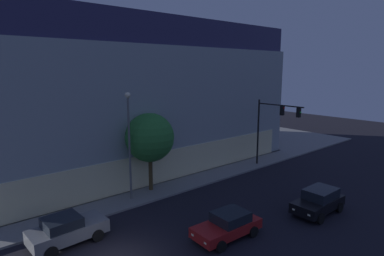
{
  "coord_description": "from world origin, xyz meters",
  "views": [
    {
      "loc": [
        -6.62,
        -14.12,
        10.01
      ],
      "look_at": [
        8.07,
        3.23,
        5.81
      ],
      "focal_mm": 29.88,
      "sensor_mm": 36.0,
      "label": 1
    }
  ],
  "objects_px": {
    "street_lamp_sidewalk": "(129,134)",
    "car_red": "(228,225)",
    "car_grey": "(67,230)",
    "sidewalk_tree": "(150,138)",
    "traffic_light_far_corner": "(274,120)",
    "modern_building": "(119,94)",
    "car_black": "(319,201)"
  },
  "relations": [
    {
      "from": "street_lamp_sidewalk",
      "to": "car_red",
      "type": "relative_size",
      "value": 1.87
    },
    {
      "from": "car_grey",
      "to": "car_red",
      "type": "bearing_deg",
      "value": -35.95
    },
    {
      "from": "sidewalk_tree",
      "to": "car_grey",
      "type": "distance_m",
      "value": 9.69
    },
    {
      "from": "sidewalk_tree",
      "to": "traffic_light_far_corner",
      "type": "bearing_deg",
      "value": -12.44
    },
    {
      "from": "modern_building",
      "to": "car_grey",
      "type": "height_order",
      "value": "modern_building"
    },
    {
      "from": "car_black",
      "to": "street_lamp_sidewalk",
      "type": "bearing_deg",
      "value": 130.71
    },
    {
      "from": "modern_building",
      "to": "car_grey",
      "type": "bearing_deg",
      "value": -127.17
    },
    {
      "from": "traffic_light_far_corner",
      "to": "car_grey",
      "type": "distance_m",
      "value": 21.29
    },
    {
      "from": "traffic_light_far_corner",
      "to": "car_black",
      "type": "height_order",
      "value": "traffic_light_far_corner"
    },
    {
      "from": "sidewalk_tree",
      "to": "car_grey",
      "type": "xyz_separation_m",
      "value": [
        -8.16,
        -3.69,
        -3.7
      ]
    },
    {
      "from": "street_lamp_sidewalk",
      "to": "modern_building",
      "type": "bearing_deg",
      "value": 65.45
    },
    {
      "from": "modern_building",
      "to": "car_black",
      "type": "height_order",
      "value": "modern_building"
    },
    {
      "from": "street_lamp_sidewalk",
      "to": "car_grey",
      "type": "xyz_separation_m",
      "value": [
        -5.95,
        -3.07,
        -4.42
      ]
    },
    {
      "from": "car_grey",
      "to": "modern_building",
      "type": "bearing_deg",
      "value": 52.83
    },
    {
      "from": "traffic_light_far_corner",
      "to": "car_red",
      "type": "relative_size",
      "value": 1.55
    },
    {
      "from": "car_grey",
      "to": "car_black",
      "type": "xyz_separation_m",
      "value": [
        14.94,
        -7.37,
        0.04
      ]
    },
    {
      "from": "car_grey",
      "to": "car_red",
      "type": "relative_size",
      "value": 1.0
    },
    {
      "from": "car_black",
      "to": "sidewalk_tree",
      "type": "bearing_deg",
      "value": 121.5
    },
    {
      "from": "modern_building",
      "to": "traffic_light_far_corner",
      "type": "distance_m",
      "value": 17.2
    },
    {
      "from": "street_lamp_sidewalk",
      "to": "car_grey",
      "type": "height_order",
      "value": "street_lamp_sidewalk"
    },
    {
      "from": "car_red",
      "to": "car_black",
      "type": "distance_m",
      "value": 7.53
    },
    {
      "from": "traffic_light_far_corner",
      "to": "modern_building",
      "type": "bearing_deg",
      "value": 123.54
    },
    {
      "from": "car_grey",
      "to": "car_black",
      "type": "height_order",
      "value": "car_black"
    },
    {
      "from": "car_grey",
      "to": "car_black",
      "type": "relative_size",
      "value": 1.02
    },
    {
      "from": "traffic_light_far_corner",
      "to": "car_red",
      "type": "xyz_separation_m",
      "value": [
        -13.24,
        -6.42,
        -4.22
      ]
    },
    {
      "from": "traffic_light_far_corner",
      "to": "car_red",
      "type": "distance_m",
      "value": 15.3
    },
    {
      "from": "street_lamp_sidewalk",
      "to": "car_red",
      "type": "xyz_separation_m",
      "value": [
        1.68,
        -8.6,
        -4.5
      ]
    },
    {
      "from": "car_grey",
      "to": "sidewalk_tree",
      "type": "bearing_deg",
      "value": 24.35
    },
    {
      "from": "street_lamp_sidewalk",
      "to": "sidewalk_tree",
      "type": "relative_size",
      "value": 1.28
    },
    {
      "from": "traffic_light_far_corner",
      "to": "sidewalk_tree",
      "type": "xyz_separation_m",
      "value": [
        -12.71,
        2.8,
        -0.45
      ]
    },
    {
      "from": "modern_building",
      "to": "car_red",
      "type": "distance_m",
      "value": 21.95
    },
    {
      "from": "traffic_light_far_corner",
      "to": "sidewalk_tree",
      "type": "bearing_deg",
      "value": 167.56
    }
  ]
}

